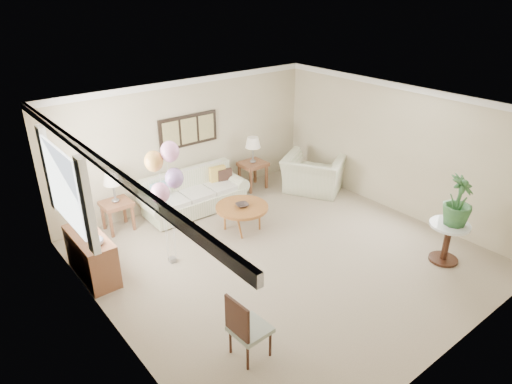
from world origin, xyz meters
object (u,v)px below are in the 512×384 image
(coffee_table, at_px, (242,208))
(accent_chair, at_px, (246,327))
(armchair, at_px, (313,174))
(sofa, at_px, (194,195))
(balloon_cluster, at_px, (165,172))

(coffee_table, bearing_deg, accent_chair, -126.32)
(coffee_table, bearing_deg, armchair, 10.30)
(coffee_table, bearing_deg, sofa, 101.68)
(coffee_table, xyz_separation_m, balloon_cluster, (-1.59, -0.13, 1.19))
(sofa, distance_m, armchair, 2.73)
(sofa, bearing_deg, coffee_table, -78.32)
(coffee_table, relative_size, accent_chair, 1.08)
(armchair, bearing_deg, balloon_cluster, 69.07)
(armchair, distance_m, accent_chair, 5.23)
(coffee_table, distance_m, armchair, 2.36)
(coffee_table, height_order, accent_chair, accent_chair)
(sofa, distance_m, balloon_cluster, 2.36)
(sofa, bearing_deg, balloon_cluster, -132.76)
(sofa, relative_size, accent_chair, 2.44)
(armchair, relative_size, accent_chair, 1.36)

